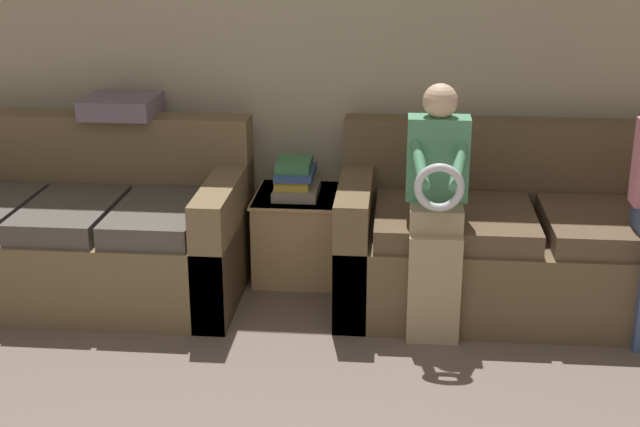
# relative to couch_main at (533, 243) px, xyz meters

# --- Properties ---
(wall_back) EXTENTS (6.73, 0.06, 2.55)m
(wall_back) POSITION_rel_couch_main_xyz_m (-1.10, 0.54, 0.97)
(wall_back) COLOR #BCB293
(wall_back) RESTS_ON ground_plane
(couch_main) EXTENTS (1.96, 0.92, 0.86)m
(couch_main) POSITION_rel_couch_main_xyz_m (0.00, 0.00, 0.00)
(couch_main) COLOR brown
(couch_main) RESTS_ON ground_plane
(couch_side) EXTENTS (1.68, 0.92, 0.87)m
(couch_side) POSITION_rel_couch_main_xyz_m (-2.32, -0.06, -0.00)
(couch_side) COLOR brown
(couch_side) RESTS_ON ground_plane
(child_left_seated) EXTENTS (0.29, 0.37, 1.17)m
(child_left_seated) POSITION_rel_couch_main_xyz_m (-0.51, -0.38, 0.33)
(child_left_seated) COLOR tan
(child_left_seated) RESTS_ON ground_plane
(side_shelf) EXTENTS (0.45, 0.52, 0.46)m
(side_shelf) POSITION_rel_couch_main_xyz_m (-1.23, 0.23, -0.07)
(side_shelf) COLOR tan
(side_shelf) RESTS_ON ground_plane
(book_stack) EXTENTS (0.23, 0.32, 0.19)m
(book_stack) POSITION_rel_couch_main_xyz_m (-1.23, 0.23, 0.24)
(book_stack) COLOR gray
(book_stack) RESTS_ON side_shelf
(throw_pillow) EXTENTS (0.37, 0.37, 0.10)m
(throw_pillow) POSITION_rel_couch_main_xyz_m (-2.16, 0.26, 0.61)
(throw_pillow) COLOR slate
(throw_pillow) RESTS_ON couch_side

